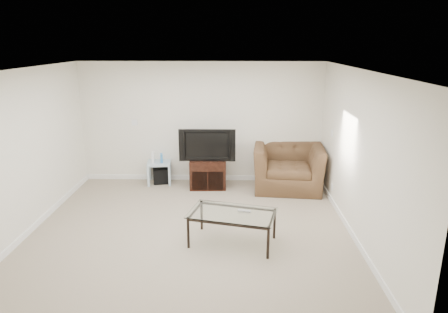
{
  "coord_description": "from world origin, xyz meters",
  "views": [
    {
      "loc": [
        0.67,
        -5.64,
        2.88
      ],
      "look_at": [
        0.5,
        1.2,
        0.9
      ],
      "focal_mm": 32.0,
      "sensor_mm": 36.0,
      "label": 1
    }
  ],
  "objects_px": {
    "tv_stand": "(208,173)",
    "subwoofer": "(161,175)",
    "side_table": "(159,172)",
    "television": "(208,144)",
    "coffee_table": "(232,228)",
    "recliner": "(288,160)"
  },
  "relations": [
    {
      "from": "television",
      "to": "coffee_table",
      "type": "distance_m",
      "value": 2.47
    },
    {
      "from": "television",
      "to": "recliner",
      "type": "relative_size",
      "value": 0.76
    },
    {
      "from": "television",
      "to": "subwoofer",
      "type": "height_order",
      "value": "television"
    },
    {
      "from": "subwoofer",
      "to": "recliner",
      "type": "height_order",
      "value": "recliner"
    },
    {
      "from": "side_table",
      "to": "subwoofer",
      "type": "height_order",
      "value": "side_table"
    },
    {
      "from": "tv_stand",
      "to": "side_table",
      "type": "relative_size",
      "value": 1.51
    },
    {
      "from": "subwoofer",
      "to": "coffee_table",
      "type": "distance_m",
      "value": 3.02
    },
    {
      "from": "tv_stand",
      "to": "coffee_table",
      "type": "xyz_separation_m",
      "value": [
        0.51,
        -2.35,
        -0.06
      ]
    },
    {
      "from": "television",
      "to": "subwoofer",
      "type": "distance_m",
      "value": 1.3
    },
    {
      "from": "television",
      "to": "side_table",
      "type": "height_order",
      "value": "television"
    },
    {
      "from": "subwoofer",
      "to": "recliner",
      "type": "distance_m",
      "value": 2.68
    },
    {
      "from": "subwoofer",
      "to": "tv_stand",
      "type": "bearing_deg",
      "value": -14.03
    },
    {
      "from": "recliner",
      "to": "coffee_table",
      "type": "xyz_separation_m",
      "value": [
        -1.11,
        -2.35,
        -0.35
      ]
    },
    {
      "from": "subwoofer",
      "to": "side_table",
      "type": "bearing_deg",
      "value": -138.86
    },
    {
      "from": "tv_stand",
      "to": "television",
      "type": "distance_m",
      "value": 0.62
    },
    {
      "from": "tv_stand",
      "to": "subwoofer",
      "type": "height_order",
      "value": "tv_stand"
    },
    {
      "from": "side_table",
      "to": "subwoofer",
      "type": "bearing_deg",
      "value": 41.14
    },
    {
      "from": "subwoofer",
      "to": "coffee_table",
      "type": "relative_size",
      "value": 0.26
    },
    {
      "from": "side_table",
      "to": "subwoofer",
      "type": "relative_size",
      "value": 1.48
    },
    {
      "from": "side_table",
      "to": "television",
      "type": "bearing_deg",
      "value": -14.06
    },
    {
      "from": "television",
      "to": "tv_stand",
      "type": "bearing_deg",
      "value": 92.17
    },
    {
      "from": "television",
      "to": "side_table",
      "type": "distance_m",
      "value": 1.28
    }
  ]
}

